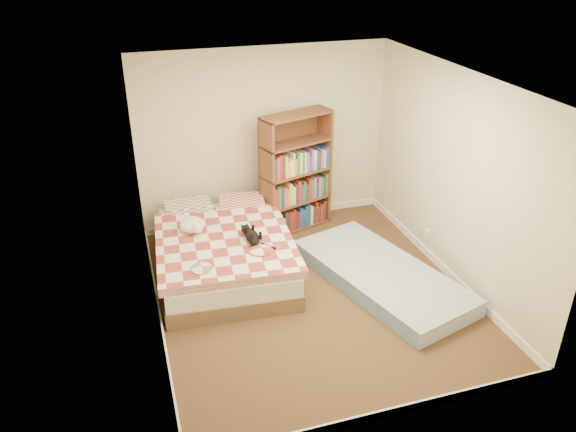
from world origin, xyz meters
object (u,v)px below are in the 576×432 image
object	(u,v)px
bookshelf	(295,188)
white_dog	(193,225)
bed	(223,250)
black_cat	(252,236)
floor_mattress	(381,276)

from	to	relation	value
bookshelf	white_dog	size ratio (longest dim) A/B	3.78
bookshelf	white_dog	xyz separation A→B (m)	(-1.54, -0.70, 0.01)
bed	black_cat	size ratio (longest dim) A/B	3.80
bookshelf	white_dog	world-z (taller)	bookshelf
bookshelf	floor_mattress	xyz separation A→B (m)	(0.54, -1.72, -0.50)
floor_mattress	bookshelf	bearing A→B (deg)	90.98
floor_mattress	black_cat	distance (m)	1.63
floor_mattress	white_dog	xyz separation A→B (m)	(-2.08, 1.02, 0.51)
floor_mattress	white_dog	bearing A→B (deg)	137.55
bed	bookshelf	size ratio (longest dim) A/B	1.36
white_dog	floor_mattress	bearing A→B (deg)	1.38
floor_mattress	black_cat	world-z (taller)	black_cat
white_dog	bed	bearing A→B (deg)	7.58
floor_mattress	white_dog	distance (m)	2.37
floor_mattress	black_cat	size ratio (longest dim) A/B	3.79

